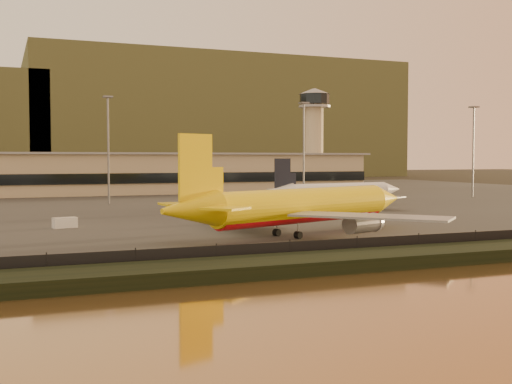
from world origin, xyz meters
TOP-DOWN VIEW (x-y plane):
  - ground at (0.00, 0.00)m, footprint 900.00×900.00m
  - embankment at (0.00, -17.00)m, footprint 320.00×7.00m
  - tarmac at (0.00, 95.00)m, footprint 320.00×220.00m
  - perimeter_fence at (0.00, -13.00)m, footprint 300.00×0.05m
  - terminal_building at (-14.52, 125.55)m, footprint 202.00×25.00m
  - control_tower at (70.00, 131.00)m, footprint 11.20×11.20m
  - apron_light_masts at (15.00, 75.00)m, footprint 152.20×12.20m
  - distant_hills at (-20.74, 340.00)m, footprint 470.00×160.00m
  - dhl_cargo_jet at (4.93, 7.40)m, footprint 44.44×42.15m
  - white_narrowbody_jet at (37.17, 54.85)m, footprint 37.55×36.28m
  - gse_vehicle_yellow at (9.94, 29.13)m, footprint 3.91×2.50m
  - gse_vehicle_white at (-24.50, 30.37)m, footprint 3.89×2.40m

SIDE VIEW (x-z plane):
  - ground at x=0.00m, z-range 0.00..0.00m
  - tarmac at x=0.00m, z-range 0.00..0.20m
  - embankment at x=0.00m, z-range 0.00..1.40m
  - gse_vehicle_yellow at x=9.94m, z-range 0.20..1.83m
  - gse_vehicle_white at x=-24.50m, z-range 0.20..1.83m
  - perimeter_fence at x=0.00m, z-range 0.20..2.40m
  - white_narrowbody_jet at x=37.17m, z-range -1.98..8.82m
  - dhl_cargo_jet at x=4.93m, z-range -2.57..11.17m
  - terminal_building at x=-14.52m, z-range -0.05..12.55m
  - apron_light_masts at x=15.00m, z-range 3.00..28.40m
  - control_tower at x=70.00m, z-range 3.91..39.41m
  - distant_hills at x=-20.74m, z-range -3.61..66.39m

